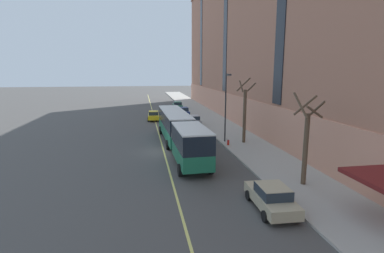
{
  "coord_description": "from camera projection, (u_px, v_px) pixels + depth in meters",
  "views": [
    {
      "loc": [
        -2.28,
        -29.71,
        8.17
      ],
      "look_at": [
        3.32,
        3.62,
        1.8
      ],
      "focal_mm": 28.0,
      "sensor_mm": 36.0,
      "label": 1
    }
  ],
  "objects": [
    {
      "name": "ground_plane",
      "position": [
        166.0,
        151.0,
        30.68
      ],
      "size": [
        260.0,
        260.0,
        0.0
      ],
      "primitive_type": "plane",
      "color": "#4C4947"
    },
    {
      "name": "sidewalk",
      "position": [
        242.0,
        140.0,
        35.05
      ],
      "size": [
        5.5,
        160.0,
        0.15
      ],
      "primitive_type": "cube",
      "color": "#ADA89E",
      "rests_on": "ground"
    },
    {
      "name": "apartment_facade",
      "position": [
        336.0,
        17.0,
        31.06
      ],
      "size": [
        15.2,
        110.0,
        27.28
      ],
      "color": "#B2755B",
      "rests_on": "ground"
    },
    {
      "name": "city_bus",
      "position": [
        179.0,
        130.0,
        31.29
      ],
      "size": [
        3.31,
        19.46,
        3.53
      ],
      "color": "#1E704C",
      "rests_on": "ground"
    },
    {
      "name": "parked_car_silver_0",
      "position": [
        193.0,
        120.0,
        44.77
      ],
      "size": [
        2.02,
        4.4,
        1.56
      ],
      "color": "#B7B7BC",
      "rests_on": "ground"
    },
    {
      "name": "parked_car_green_2",
      "position": [
        178.0,
        105.0,
        64.04
      ],
      "size": [
        1.94,
        4.65,
        1.56
      ],
      "color": "#23603D",
      "rests_on": "ground"
    },
    {
      "name": "parked_car_navy_3",
      "position": [
        183.0,
        111.0,
        54.61
      ],
      "size": [
        2.04,
        4.57,
        1.56
      ],
      "color": "navy",
      "rests_on": "ground"
    },
    {
      "name": "parked_car_champagne_4",
      "position": [
        271.0,
        197.0,
        17.68
      ],
      "size": [
        2.12,
        4.6,
        1.56
      ],
      "color": "#BCAD89",
      "rests_on": "ground"
    },
    {
      "name": "taxi_cab",
      "position": [
        154.0,
        116.0,
        49.5
      ],
      "size": [
        2.04,
        4.51,
        1.56
      ],
      "color": "yellow",
      "rests_on": "ground"
    },
    {
      "name": "street_tree_near_corner",
      "position": [
        306.0,
        140.0,
        20.9
      ],
      "size": [
        1.88,
        1.89,
        6.54
      ],
      "color": "brown",
      "rests_on": "sidewalk"
    },
    {
      "name": "street_tree_mid_block",
      "position": [
        245.0,
        112.0,
        33.29
      ],
      "size": [
        1.78,
        1.59,
        7.22
      ],
      "color": "brown",
      "rests_on": "sidewalk"
    },
    {
      "name": "street_lamp",
      "position": [
        226.0,
        101.0,
        33.26
      ],
      "size": [
        0.36,
        1.48,
        7.69
      ],
      "color": "#2D2D30",
      "rests_on": "sidewalk"
    },
    {
      "name": "fire_hydrant",
      "position": [
        228.0,
        142.0,
        32.59
      ],
      "size": [
        0.42,
        0.24,
        0.72
      ],
      "color": "red",
      "rests_on": "sidewalk"
    },
    {
      "name": "lane_centerline",
      "position": [
        162.0,
        144.0,
        33.55
      ],
      "size": [
        0.16,
        140.0,
        0.01
      ],
      "primitive_type": "cube",
      "color": "#E0D66B",
      "rests_on": "ground"
    }
  ]
}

